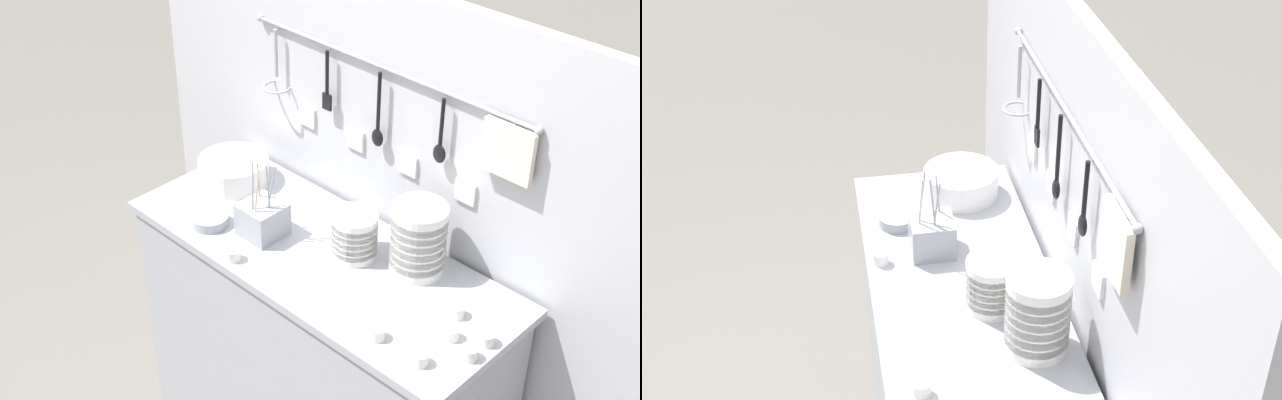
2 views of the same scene
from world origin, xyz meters
TOP-DOWN VIEW (x-y plane):
  - back_wall at (0.00, 0.30)m, footprint 2.11×0.11m
  - bowl_stack_back_corner at (0.08, 0.06)m, footprint 0.14×0.14m
  - bowl_stack_short_front at (0.27, 0.14)m, footprint 0.17×0.17m
  - plate_stack at (-0.50, 0.08)m, footprint 0.24×0.24m
  - steel_mixing_bowl at (-0.36, -0.14)m, footprint 0.12×0.12m
  - cutlery_caddy at (-0.20, -0.06)m, footprint 0.13×0.13m
  - cup_edge_near at (0.38, -0.17)m, footprint 0.05×0.05m
  - cup_edge_far at (-0.16, -0.22)m, footprint 0.05×0.05m

SIDE VIEW (x-z plane):
  - back_wall at x=0.00m, z-range 0.00..1.76m
  - steel_mixing_bowl at x=-0.36m, z-range 0.96..0.99m
  - cup_edge_near at x=0.38m, z-range 0.96..1.00m
  - cup_edge_far at x=-0.16m, z-range 0.96..1.00m
  - plate_stack at x=-0.50m, z-range 0.96..1.05m
  - cutlery_caddy at x=-0.20m, z-range 0.88..1.15m
  - bowl_stack_back_corner at x=0.08m, z-range 0.96..1.11m
  - bowl_stack_short_front at x=0.27m, z-range 0.96..1.19m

